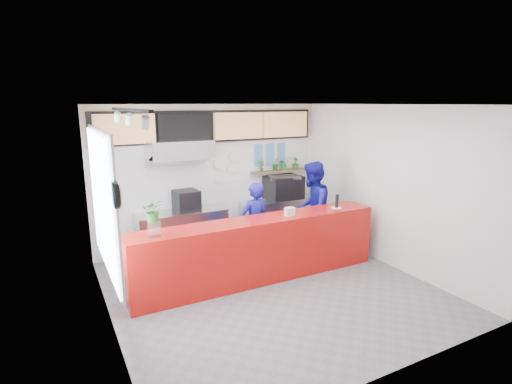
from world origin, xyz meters
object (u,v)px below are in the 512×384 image
object	(u,v)px
staff_center	(255,225)
espresso_machine	(283,187)
staff_right	(312,209)
pepper_mill	(337,201)
panini_oven	(186,201)
service_counter	(259,250)

from	to	relation	value
staff_center	espresso_machine	bearing A→B (deg)	-145.40
espresso_machine	staff_center	xyz separation A→B (m)	(-1.39, -1.24, -0.35)
staff_right	pepper_mill	world-z (taller)	staff_right
espresso_machine	staff_center	bearing A→B (deg)	-141.12
espresso_machine	pepper_mill	size ratio (longest dim) A/B	3.25
staff_right	pepper_mill	distance (m)	0.72
panini_oven	staff_center	xyz separation A→B (m)	(0.89, -1.24, -0.30)
service_counter	panini_oven	size ratio (longest dim) A/B	9.76
pepper_mill	panini_oven	bearing A→B (deg)	141.30
panini_oven	pepper_mill	distance (m)	2.96
service_counter	pepper_mill	size ratio (longest dim) A/B	18.36
panini_oven	pepper_mill	xyz separation A→B (m)	(2.31, -1.85, 0.13)
panini_oven	staff_right	world-z (taller)	staff_right
espresso_machine	panini_oven	bearing A→B (deg)	177.09
panini_oven	espresso_machine	distance (m)	2.29
staff_center	pepper_mill	size ratio (longest dim) A/B	6.61
service_counter	staff_right	size ratio (longest dim) A/B	2.37
service_counter	panini_oven	xyz separation A→B (m)	(-0.69, 1.80, 0.56)
service_counter	staff_center	size ratio (longest dim) A/B	2.78
staff_center	pepper_mill	distance (m)	1.60
service_counter	staff_center	world-z (taller)	staff_center
panini_oven	staff_center	distance (m)	1.56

